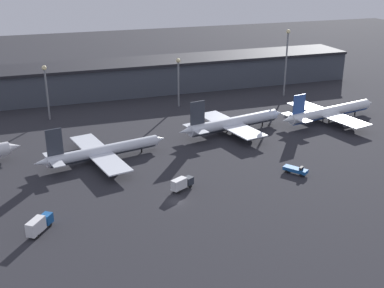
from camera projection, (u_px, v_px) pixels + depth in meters
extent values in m
plane|color=#26262B|center=(176.00, 202.00, 121.50)|extent=(600.00, 600.00, 0.00)
cube|color=#3D424C|center=(105.00, 81.00, 212.42)|extent=(234.58, 21.06, 12.86)
cube|color=black|center=(104.00, 65.00, 209.85)|extent=(234.58, 23.06, 1.20)
cone|color=silver|center=(13.00, 147.00, 146.34)|extent=(5.26, 4.51, 3.65)
cylinder|color=silver|center=(105.00, 150.00, 144.98)|extent=(34.82, 10.35, 3.32)
cylinder|color=#333842|center=(105.00, 152.00, 145.19)|extent=(33.01, 9.50, 2.82)
cone|color=silver|center=(159.00, 139.00, 153.76)|extent=(4.55, 3.90, 3.16)
cone|color=silver|center=(42.00, 162.00, 136.03)|extent=(5.45, 3.78, 2.82)
cube|color=#333842|center=(54.00, 142.00, 135.95)|extent=(4.64, 1.34, 7.88)
cube|color=silver|center=(54.00, 159.00, 137.48)|extent=(5.75, 12.71, 0.24)
cube|color=silver|center=(99.00, 153.00, 144.30)|extent=(14.10, 34.91, 0.36)
cylinder|color=gray|center=(92.00, 146.00, 152.86)|extent=(3.95, 2.53, 1.83)
cylinder|color=gray|center=(115.00, 167.00, 137.58)|extent=(3.95, 2.53, 1.83)
cylinder|color=black|center=(142.00, 150.00, 151.67)|extent=(0.50, 0.50, 1.50)
cylinder|color=black|center=(98.00, 158.00, 146.09)|extent=(0.50, 0.50, 1.50)
cylinder|color=black|center=(101.00, 160.00, 143.97)|extent=(0.50, 0.50, 1.50)
cylinder|color=silver|center=(234.00, 122.00, 167.99)|extent=(36.06, 11.09, 3.85)
cylinder|color=#333842|center=(234.00, 124.00, 168.23)|extent=(34.18, 10.16, 3.27)
cone|color=silver|center=(277.00, 114.00, 177.12)|extent=(5.26, 4.52, 3.65)
cone|color=silver|center=(187.00, 131.00, 158.66)|extent=(6.31, 4.37, 3.27)
cube|color=#333842|center=(198.00, 113.00, 158.62)|extent=(5.35, 1.49, 7.95)
cube|color=silver|center=(196.00, 128.00, 160.22)|extent=(6.05, 11.77, 0.24)
cube|color=silver|center=(230.00, 124.00, 167.31)|extent=(14.62, 32.24, 0.36)
cylinder|color=gray|center=(219.00, 121.00, 175.28)|extent=(4.57, 2.93, 2.12)
cylinder|color=gray|center=(248.00, 135.00, 161.32)|extent=(4.57, 2.93, 2.12)
cylinder|color=black|center=(262.00, 124.00, 175.02)|extent=(0.50, 0.50, 1.73)
cylinder|color=black|center=(227.00, 129.00, 169.38)|extent=(0.50, 0.50, 1.73)
cylinder|color=black|center=(232.00, 132.00, 166.92)|extent=(0.50, 0.50, 1.73)
cylinder|color=white|center=(331.00, 111.00, 179.75)|extent=(38.67, 11.60, 3.81)
cylinder|color=#2D519E|center=(330.00, 113.00, 179.99)|extent=(36.66, 10.65, 3.23)
cone|color=white|center=(368.00, 103.00, 189.51)|extent=(5.21, 4.47, 3.61)
cone|color=white|center=(289.00, 120.00, 169.79)|extent=(6.25, 4.33, 3.23)
cube|color=#2D519E|center=(299.00, 104.00, 170.05)|extent=(5.30, 1.48, 6.87)
cube|color=white|center=(296.00, 117.00, 171.42)|extent=(6.30, 13.15, 0.24)
cube|color=white|center=(327.00, 113.00, 179.00)|extent=(15.34, 36.08, 0.36)
cylinder|color=gray|center=(310.00, 109.00, 187.88)|extent=(4.52, 2.90, 2.09)
cylinder|color=gray|center=(349.00, 124.00, 172.17)|extent=(4.52, 2.90, 2.09)
cylinder|color=black|center=(355.00, 113.00, 187.21)|extent=(0.50, 0.50, 1.71)
cylinder|color=black|center=(323.00, 118.00, 181.05)|extent=(0.50, 0.50, 1.71)
cylinder|color=black|center=(329.00, 120.00, 178.62)|extent=(0.50, 0.50, 1.71)
cube|color=#195199|center=(47.00, 218.00, 110.04)|extent=(3.07, 3.12, 2.32)
cube|color=silver|center=(36.00, 226.00, 106.15)|extent=(4.55, 5.14, 3.10)
cylinder|color=black|center=(44.00, 224.00, 110.57)|extent=(0.95, 1.03, 0.90)
cylinder|color=black|center=(50.00, 225.00, 110.14)|extent=(0.95, 1.03, 0.90)
cylinder|color=black|center=(31.00, 235.00, 106.13)|extent=(0.95, 1.03, 0.90)
cylinder|color=black|center=(37.00, 236.00, 105.70)|extent=(0.95, 1.03, 0.90)
cube|color=#282D38|center=(189.00, 181.00, 128.80)|extent=(2.78, 2.76, 2.09)
cube|color=silver|center=(179.00, 184.00, 126.12)|extent=(4.72, 3.81, 2.79)
cylinder|color=black|center=(186.00, 184.00, 129.62)|extent=(1.03, 0.87, 0.90)
cylinder|color=black|center=(190.00, 186.00, 128.66)|extent=(1.03, 0.87, 0.90)
cylinder|color=black|center=(175.00, 190.00, 126.60)|extent=(1.03, 0.87, 0.90)
cylinder|color=black|center=(179.00, 192.00, 125.64)|extent=(1.03, 0.87, 0.90)
cube|color=#195199|center=(295.00, 170.00, 136.71)|extent=(5.95, 7.07, 0.98)
cube|color=black|center=(301.00, 168.00, 135.44)|extent=(1.80, 1.55, 0.80)
cylinder|color=black|center=(304.00, 173.00, 136.47)|extent=(1.02, 1.09, 0.90)
cylinder|color=black|center=(301.00, 175.00, 135.09)|extent=(1.02, 1.09, 0.90)
cylinder|color=black|center=(289.00, 169.00, 138.89)|extent=(1.02, 1.09, 0.90)
cylinder|color=black|center=(287.00, 171.00, 137.51)|extent=(1.02, 1.09, 0.90)
cylinder|color=slate|center=(47.00, 95.00, 178.74)|extent=(0.70, 0.70, 19.22)
sphere|color=beige|center=(44.00, 68.00, 175.00)|extent=(1.80, 1.80, 1.80)
cylinder|color=slate|center=(179.00, 85.00, 194.44)|extent=(0.70, 0.70, 18.51)
sphere|color=beige|center=(178.00, 60.00, 190.83)|extent=(1.80, 1.80, 1.80)
cylinder|color=slate|center=(286.00, 65.00, 207.58)|extent=(0.70, 0.70, 27.53)
sphere|color=beige|center=(288.00, 31.00, 202.33)|extent=(1.80, 1.80, 1.80)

